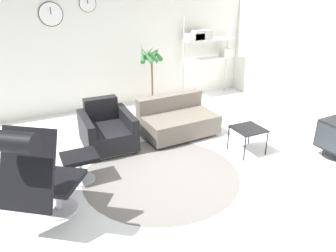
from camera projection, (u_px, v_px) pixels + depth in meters
ground_plane at (168, 163)px, 5.01m from camera, size 12.00×12.00×0.00m
wall_back at (108, 42)px, 6.80m from camera, size 12.00×0.09×2.80m
wall_right at (336, 53)px, 5.75m from camera, size 0.06×12.00×2.80m
round_rug at (161, 175)px, 4.70m from camera, size 2.23×2.23×0.01m
lounge_chair at (34, 169)px, 3.36m from camera, size 1.02×1.12×1.32m
ottoman at (80, 162)px, 4.46m from camera, size 0.47×0.40×0.40m
armchair_red at (107, 131)px, 5.42m from camera, size 0.82×0.93×0.76m
couch_low at (177, 121)px, 5.90m from camera, size 1.33×0.92×0.66m
side_table at (248, 130)px, 5.19m from camera, size 0.47×0.47×0.42m
potted_plant at (152, 80)px, 6.87m from camera, size 0.55×0.54×1.39m
shelf_unit at (206, 42)px, 7.49m from camera, size 1.25×0.28×1.85m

